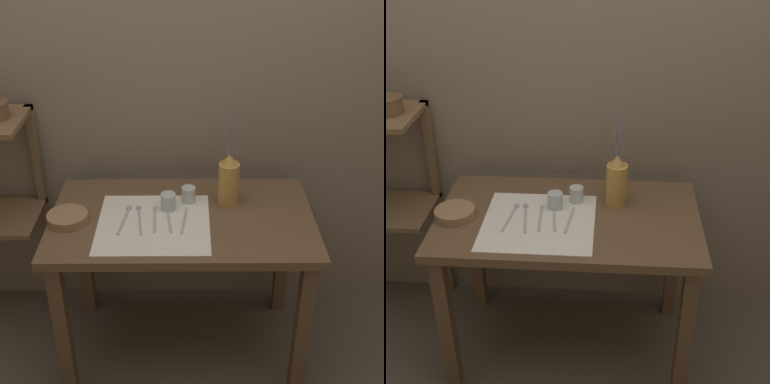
% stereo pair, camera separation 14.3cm
% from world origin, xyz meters
% --- Properties ---
extents(ground_plane, '(12.00, 12.00, 0.00)m').
position_xyz_m(ground_plane, '(0.00, 0.00, 0.00)').
color(ground_plane, brown).
extents(stone_wall_back, '(7.00, 0.06, 2.40)m').
position_xyz_m(stone_wall_back, '(0.00, 0.44, 1.20)').
color(stone_wall_back, '#7A6B56').
rests_on(stone_wall_back, ground_plane).
extents(wooden_table, '(1.14, 0.67, 0.77)m').
position_xyz_m(wooden_table, '(0.00, 0.00, 0.65)').
color(wooden_table, brown).
rests_on(wooden_table, ground_plane).
extents(linen_cloth, '(0.47, 0.46, 0.00)m').
position_xyz_m(linen_cloth, '(-0.12, -0.06, 0.77)').
color(linen_cloth, silver).
rests_on(linen_cloth, wooden_table).
extents(pitcher_with_flowers, '(0.09, 0.09, 0.46)m').
position_xyz_m(pitcher_with_flowers, '(0.21, 0.11, 0.88)').
color(pitcher_with_flowers, '#B7843D').
rests_on(pitcher_with_flowers, wooden_table).
extents(wooden_bowl, '(0.17, 0.17, 0.04)m').
position_xyz_m(wooden_bowl, '(-0.49, -0.04, 0.79)').
color(wooden_bowl, '#8E6B47').
rests_on(wooden_bowl, wooden_table).
extents(glass_tumbler_near, '(0.07, 0.07, 0.08)m').
position_xyz_m(glass_tumbler_near, '(-0.06, 0.06, 0.81)').
color(glass_tumbler_near, '#B7C1BC').
rests_on(glass_tumbler_near, wooden_table).
extents(glass_tumbler_far, '(0.06, 0.06, 0.07)m').
position_xyz_m(glass_tumbler_far, '(0.03, 0.12, 0.81)').
color(glass_tumbler_far, '#B7C1BC').
rests_on(glass_tumbler_far, wooden_table).
extents(spoon_outer, '(0.05, 0.22, 0.02)m').
position_xyz_m(spoon_outer, '(-0.24, 0.01, 0.77)').
color(spoon_outer, '#A8A8AD').
rests_on(spoon_outer, wooden_table).
extents(spoon_inner, '(0.04, 0.22, 0.02)m').
position_xyz_m(spoon_inner, '(-0.19, 0.01, 0.77)').
color(spoon_inner, '#A8A8AD').
rests_on(spoon_inner, wooden_table).
extents(knife_center, '(0.02, 0.21, 0.00)m').
position_xyz_m(knife_center, '(-0.12, -0.03, 0.77)').
color(knife_center, '#A8A8AD').
rests_on(knife_center, wooden_table).
extents(fork_outer, '(0.04, 0.20, 0.00)m').
position_xyz_m(fork_outer, '(-0.06, -0.03, 0.77)').
color(fork_outer, '#A8A8AD').
rests_on(fork_outer, wooden_table).
extents(fork_inner, '(0.03, 0.21, 0.00)m').
position_xyz_m(fork_inner, '(0.01, -0.04, 0.77)').
color(fork_inner, '#A8A8AD').
rests_on(fork_inner, wooden_table).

